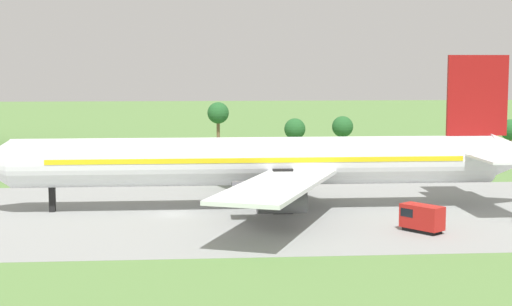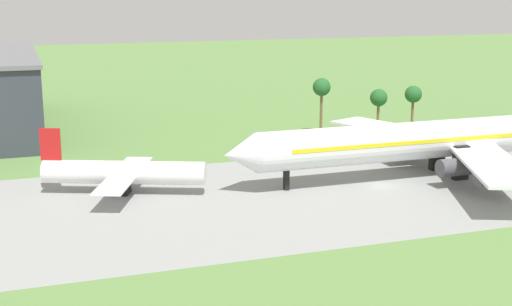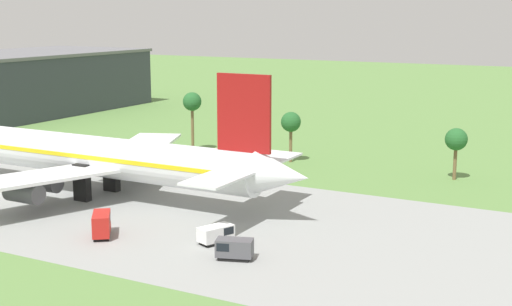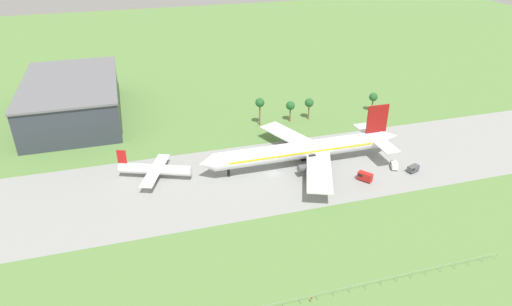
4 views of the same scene
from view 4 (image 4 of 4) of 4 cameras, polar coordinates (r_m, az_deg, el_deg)
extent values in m
plane|color=#5B8442|center=(150.62, 2.26, -2.64)|extent=(600.00, 600.00, 0.00)
cube|color=gray|center=(150.61, 2.26, -2.63)|extent=(320.00, 44.00, 0.02)
cylinder|color=white|center=(153.10, 5.56, 0.35)|extent=(59.03, 5.91, 5.91)
cone|color=white|center=(145.36, -6.22, -1.31)|extent=(4.73, 5.79, 5.79)
cone|color=white|center=(167.16, 16.23, 1.97)|extent=(7.39, 5.62, 5.62)
cube|color=yellow|center=(152.89, 5.57, 0.49)|extent=(50.17, 6.03, 0.59)
cube|color=maroon|center=(161.33, 14.93, 4.14)|extent=(7.69, 0.50, 10.05)
cube|color=white|center=(164.39, 14.72, 1.90)|extent=(5.32, 23.65, 0.30)
cube|color=white|center=(143.74, 7.89, -2.26)|extent=(16.79, 26.81, 0.44)
cube|color=white|center=(164.67, 4.34, 2.10)|extent=(16.79, 26.81, 0.44)
cylinder|color=#4C4C51|center=(148.48, 6.26, -1.86)|extent=(5.32, 2.66, 2.66)
cylinder|color=#4C4C51|center=(144.70, 8.01, -2.85)|extent=(5.32, 2.66, 2.66)
cylinder|color=#4C4C51|center=(159.98, 4.37, 0.58)|extent=(5.32, 2.66, 2.66)
cylinder|color=#4C4C51|center=(165.66, 4.44, 1.60)|extent=(5.32, 2.66, 2.66)
cube|color=black|center=(148.13, -3.47, -2.04)|extent=(0.70, 0.90, 5.37)
cube|color=black|center=(153.07, 6.98, -1.14)|extent=(2.40, 1.20, 5.37)
cube|color=black|center=(158.29, 6.08, -0.03)|extent=(2.40, 1.20, 5.37)
cylinder|color=white|center=(150.36, -12.48, -2.00)|extent=(23.06, 11.91, 3.36)
cube|color=red|center=(151.94, -16.45, -0.46)|extent=(2.89, 1.35, 4.70)
cube|color=white|center=(150.53, -12.47, -2.11)|extent=(11.66, 21.13, 0.24)
cube|color=black|center=(151.15, -12.42, -2.52)|extent=(2.24, 3.25, 3.19)
cube|color=black|center=(160.31, 18.99, -2.18)|extent=(3.80, 2.80, 0.40)
cube|color=#4C4C51|center=(159.76, 19.05, -1.82)|extent=(4.43, 3.18, 1.91)
cube|color=black|center=(158.81, 18.83, -1.85)|extent=(1.98, 2.38, 0.90)
cube|color=black|center=(160.49, 16.85, -1.78)|extent=(2.99, 3.97, 0.40)
cube|color=white|center=(159.99, 16.90, -1.46)|extent=(3.40, 4.62, 1.69)
cube|color=black|center=(160.86, 16.85, -1.18)|extent=(2.44, 2.11, 0.90)
cube|color=black|center=(150.81, 13.41, -3.34)|extent=(3.80, 4.20, 0.40)
cube|color=#B21E19|center=(150.07, 13.48, -2.86)|extent=(4.37, 4.87, 2.53)
cube|color=black|center=(150.27, 13.05, -2.60)|extent=(2.60, 2.51, 0.90)
cylinder|color=gray|center=(104.93, 3.49, -18.39)|extent=(0.10, 0.10, 2.10)
cylinder|color=gray|center=(105.99, 5.63, -17.90)|extent=(0.10, 0.10, 2.10)
cylinder|color=gray|center=(107.19, 7.72, -17.39)|extent=(0.10, 0.10, 2.10)
cylinder|color=gray|center=(108.53, 9.74, -16.88)|extent=(0.10, 0.10, 2.10)
cylinder|color=gray|center=(110.00, 11.71, -16.35)|extent=(0.10, 0.10, 2.10)
cylinder|color=gray|center=(111.59, 13.60, -15.83)|extent=(0.10, 0.10, 2.10)
cylinder|color=gray|center=(113.30, 15.44, -15.31)|extent=(0.10, 0.10, 2.10)
cylinder|color=gray|center=(115.12, 17.21, -14.78)|extent=(0.10, 0.10, 2.10)
cylinder|color=gray|center=(117.05, 18.91, -14.26)|extent=(0.10, 0.10, 2.10)
cylinder|color=gray|center=(119.09, 20.55, -13.75)|extent=(0.10, 0.10, 2.10)
cylinder|color=gray|center=(121.22, 22.13, -13.25)|extent=(0.10, 0.10, 2.10)
cylinder|color=gray|center=(123.45, 23.64, -12.75)|extent=(0.10, 0.10, 2.10)
cylinder|color=gray|center=(125.76, 25.09, -12.26)|extent=(0.10, 0.10, 2.10)
cylinder|color=gray|center=(128.16, 26.49, -11.79)|extent=(0.10, 0.10, 2.10)
cylinder|color=gray|center=(130.63, 27.83, -11.32)|extent=(0.10, 0.10, 2.10)
cylinder|color=gray|center=(109.30, 11.76, -15.98)|extent=(80.00, 0.06, 0.06)
cylinder|color=gray|center=(106.67, 6.93, -17.80)|extent=(0.08, 0.08, 1.60)
cube|color=red|center=(106.23, 6.95, -17.58)|extent=(0.44, 0.03, 0.56)
cube|color=#333842|center=(203.16, -21.92, 6.12)|extent=(36.00, 60.00, 15.34)
cube|color=slate|center=(200.54, -22.34, 8.25)|extent=(36.72, 61.20, 0.80)
cylinder|color=brown|center=(182.71, 0.48, 4.81)|extent=(0.56, 0.56, 9.19)
sphere|color=#235B28|center=(180.71, 0.49, 6.32)|extent=(3.60, 3.60, 3.60)
cylinder|color=brown|center=(202.65, 14.34, 5.85)|extent=(0.56, 0.56, 6.05)
sphere|color=#235B28|center=(201.35, 14.46, 6.80)|extent=(3.60, 3.60, 3.60)
cylinder|color=brown|center=(189.89, 6.60, 5.15)|extent=(0.56, 0.56, 6.75)
sphere|color=#235B28|center=(188.38, 6.67, 6.27)|extent=(3.60, 3.60, 3.60)
cylinder|color=brown|center=(187.12, 4.29, 4.85)|extent=(0.56, 0.56, 6.42)
sphere|color=#235B28|center=(185.64, 4.33, 5.93)|extent=(3.60, 3.60, 3.60)
camera|label=1|loc=(80.04, 28.07, -24.41)|focal=55.00mm
camera|label=2|loc=(57.91, -21.18, -30.93)|focal=50.00mm
camera|label=3|loc=(141.78, 48.46, -2.87)|focal=50.00mm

